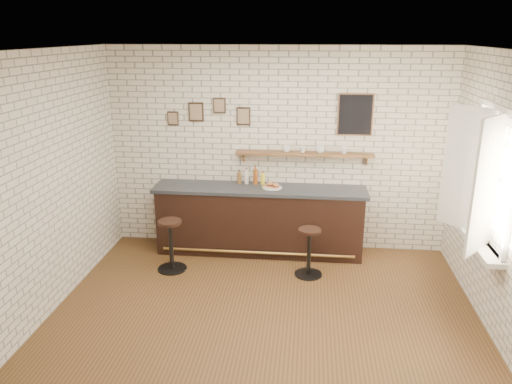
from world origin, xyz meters
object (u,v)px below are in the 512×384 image
sandwich_plate (272,187)px  condiment_bottle_yellow (263,179)px  bar_counter (260,220)px  shelf_cup_a (286,149)px  bar_stool_right (309,251)px  bitters_bottle_brown (239,178)px  bar_stool_left (171,244)px  shelf_cup_d (344,150)px  book_lower (476,238)px  ciabatta_sandwich (273,185)px  shelf_cup_b (303,150)px  bitters_bottle_amber (256,176)px  shelf_cup_c (320,149)px  book_upper (476,236)px  bitters_bottle_white (247,178)px

sandwich_plate → condiment_bottle_yellow: 0.24m
bar_counter → shelf_cup_a: (0.37, 0.20, 1.04)m
bar_counter → shelf_cup_a: size_ratio=24.95×
bar_counter → shelf_cup_a: bearing=28.4°
condiment_bottle_yellow → bar_stool_right: bearing=-50.6°
bitters_bottle_brown → bar_stool_left: size_ratio=0.29×
bar_stool_left → bar_stool_right: bar_stool_left is taller
shelf_cup_d → book_lower: size_ratio=0.50×
shelf_cup_d → ciabatta_sandwich: bearing=158.6°
shelf_cup_b → book_lower: 2.65m
bitters_bottle_amber → condiment_bottle_yellow: (0.11, 0.00, -0.04)m
shelf_cup_c → book_upper: shelf_cup_c is taller
condiment_bottle_yellow → book_lower: bearing=-31.7°
bitters_bottle_white → book_upper: 3.24m
sandwich_plate → bar_stool_right: (0.56, -0.70, -0.65)m
ciabatta_sandwich → book_lower: (2.42, -1.43, -0.11)m
shelf_cup_a → shelf_cup_c: shelf_cup_c is taller
ciabatta_sandwich → bar_stool_right: 1.13m
bitters_bottle_white → book_lower: size_ratio=1.17×
ciabatta_sandwich → book_upper: bearing=-30.5°
bar_stool_left → shelf_cup_b: size_ratio=7.82×
bar_counter → bitters_bottle_brown: (-0.32, 0.17, 0.59)m
condiment_bottle_yellow → shelf_cup_c: 0.95m
bar_counter → shelf_cup_a: 1.12m
bitters_bottle_white → bitters_bottle_amber: 0.14m
book_lower → condiment_bottle_yellow: bearing=135.4°
bitters_bottle_amber → shelf_cup_b: shelf_cup_b is taller
bar_counter → bitters_bottle_amber: (-0.08, 0.17, 0.62)m
bitters_bottle_white → bitters_bottle_amber: (0.13, -0.00, 0.02)m
shelf_cup_b → book_lower: (2.00, -1.63, -0.60)m
shelf_cup_d → book_upper: 2.23m
bitters_bottle_white → shelf_cup_a: shelf_cup_a is taller
bar_stool_right → shelf_cup_d: (0.46, 0.90, 1.19)m
sandwich_plate → bitters_bottle_white: 0.44m
book_upper → book_lower: bearing=-87.1°
shelf_cup_b → shelf_cup_d: shelf_cup_d is taller
bitters_bottle_white → shelf_cup_a: bearing=3.4°
bar_stool_right → bitters_bottle_amber: bearing=133.4°
sandwich_plate → bitters_bottle_amber: 0.33m
bar_counter → shelf_cup_c: shelf_cup_c is taller
ciabatta_sandwich → shelf_cup_d: 1.14m
bitters_bottle_white → shelf_cup_a: (0.58, 0.03, 0.44)m
bitters_bottle_amber → book_lower: (2.69, -1.60, -0.19)m
shelf_cup_b → bar_counter: bearing=165.4°
shelf_cup_a → shelf_cup_c: (0.49, 0.00, 0.00)m
condiment_bottle_yellow → book_lower: condiment_bottle_yellow is taller
sandwich_plate → bar_stool_right: 1.11m
shelf_cup_c → condiment_bottle_yellow: bearing=89.3°
bar_counter → bitters_bottle_white: 0.66m
bar_stool_right → ciabatta_sandwich: bearing=128.0°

